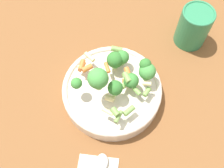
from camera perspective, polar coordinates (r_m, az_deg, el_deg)
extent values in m
plane|color=brown|center=(0.68, 0.00, -2.40)|extent=(3.00, 3.00, 0.00)
cylinder|color=beige|center=(0.67, 0.00, -1.67)|extent=(0.25, 0.25, 0.04)
torus|color=beige|center=(0.65, 0.00, -0.90)|extent=(0.25, 0.25, 0.01)
cylinder|color=#8CB766|center=(0.66, 0.81, 4.07)|extent=(0.01, 0.01, 0.02)
sphere|color=#33722D|center=(0.64, 0.84, 5.28)|extent=(0.04, 0.04, 0.04)
cylinder|color=#8CB766|center=(0.64, 7.41, 1.57)|extent=(0.01, 0.01, 0.02)
sphere|color=#479342|center=(0.62, 7.69, 2.73)|extent=(0.04, 0.04, 0.04)
cylinder|color=#8CB766|center=(0.61, -7.58, -0.50)|extent=(0.01, 0.01, 0.01)
sphere|color=#3D8438|center=(0.60, -7.75, 0.16)|extent=(0.03, 0.03, 0.03)
cylinder|color=#8CB766|center=(0.59, -2.92, -0.23)|extent=(0.02, 0.02, 0.02)
sphere|color=#479342|center=(0.56, -3.07, 1.22)|extent=(0.05, 0.05, 0.05)
cylinder|color=#8CB766|center=(0.62, 0.68, -1.84)|extent=(0.01, 0.01, 0.02)
sphere|color=#33722D|center=(0.59, 0.70, -0.83)|extent=(0.04, 0.04, 0.04)
cylinder|color=#8CB766|center=(0.63, 7.09, 3.45)|extent=(0.01, 0.01, 0.01)
sphere|color=#33722D|center=(0.62, 7.26, 4.26)|extent=(0.03, 0.03, 0.03)
cylinder|color=#8CB766|center=(0.63, 4.06, -0.20)|extent=(0.01, 0.01, 0.01)
sphere|color=#3D8438|center=(0.61, 4.19, 0.74)|extent=(0.04, 0.04, 0.04)
cylinder|color=#8CB766|center=(0.67, 2.18, 4.77)|extent=(0.01, 0.01, 0.02)
sphere|color=#3D8438|center=(0.65, 2.25, 5.84)|extent=(0.03, 0.03, 0.03)
cylinder|color=#729E4C|center=(0.62, 2.67, -0.26)|extent=(0.02, 0.02, 0.01)
cylinder|color=orange|center=(0.66, -6.59, 3.76)|extent=(0.02, 0.03, 0.01)
cylinder|color=beige|center=(0.58, -0.81, -6.04)|extent=(0.03, 0.02, 0.01)
cylinder|color=#729E4C|center=(0.58, 1.43, -7.12)|extent=(0.02, 0.03, 0.01)
cylinder|color=#729E4C|center=(0.60, 3.28, 1.42)|extent=(0.03, 0.03, 0.01)
cylinder|color=#729E4C|center=(0.61, 5.39, -1.50)|extent=(0.02, 0.02, 0.01)
cylinder|color=orange|center=(0.68, 0.67, 6.93)|extent=(0.02, 0.02, 0.01)
cylinder|color=#729E4C|center=(0.57, 0.71, -6.08)|extent=(0.02, 0.02, 0.01)
cylinder|color=#729E4C|center=(0.59, 3.71, -5.81)|extent=(0.03, 0.03, 0.01)
cylinder|color=#729E4C|center=(0.62, 7.58, -1.72)|extent=(0.02, 0.03, 0.01)
cylinder|color=orange|center=(0.64, -6.57, 4.13)|extent=(0.01, 0.03, 0.01)
cylinder|color=orange|center=(0.64, 3.05, 0.75)|extent=(0.02, 0.02, 0.01)
cylinder|color=beige|center=(0.65, -6.63, 3.36)|extent=(0.02, 0.02, 0.01)
cylinder|color=#729E4C|center=(0.67, 1.37, 7.55)|extent=(0.03, 0.02, 0.01)
cylinder|color=orange|center=(0.63, -1.06, 3.62)|extent=(0.02, 0.03, 0.01)
cylinder|color=orange|center=(0.62, -5.41, 3.46)|extent=(0.03, 0.03, 0.01)
cylinder|color=beige|center=(0.65, -4.90, 5.91)|extent=(0.03, 0.03, 0.01)
cylinder|color=orange|center=(0.63, 3.48, 2.45)|extent=(0.02, 0.03, 0.01)
cylinder|color=beige|center=(0.61, 7.57, -0.32)|extent=(0.02, 0.01, 0.01)
cylinder|color=beige|center=(0.61, -0.63, -3.11)|extent=(0.02, 0.02, 0.01)
cylinder|color=#2D7F51|center=(0.77, 17.29, 11.72)|extent=(0.09, 0.09, 0.11)
torus|color=#2D7F51|center=(0.73, 18.49, 14.43)|extent=(0.09, 0.09, 0.01)
ellipsoid|color=silver|center=(0.62, -1.83, -16.51)|extent=(0.03, 0.04, 0.01)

